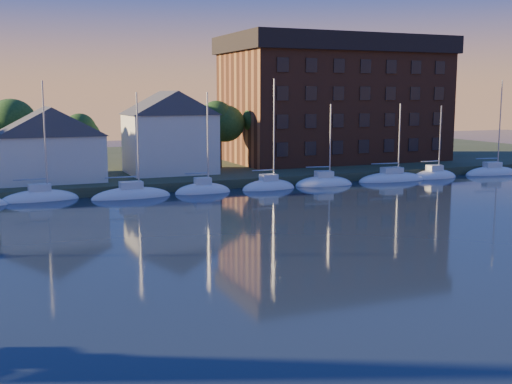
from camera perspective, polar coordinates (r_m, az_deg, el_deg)
shoreline_land at (r=92.38m, az=-15.06°, el=1.93°), size 160.00×50.00×2.00m
wooden_dock at (r=69.86m, az=-12.41°, el=-0.08°), size 120.00×3.00×1.00m
clubhouse_centre at (r=73.41m, az=-17.89°, el=4.16°), size 11.55×8.40×8.08m
clubhouse_east at (r=77.81m, az=-7.70°, el=5.37°), size 10.50×8.40×9.80m
condo_block at (r=93.30m, az=6.99°, el=8.26°), size 31.00×17.00×17.40m
tree_line at (r=80.32m, az=-12.64°, el=6.18°), size 93.40×5.40×8.90m
moored_fleet at (r=67.79m, az=-8.62°, el=-0.15°), size 95.50×2.40×12.05m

